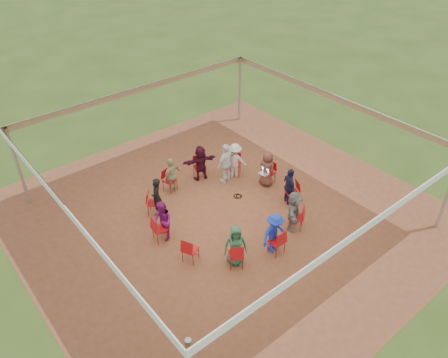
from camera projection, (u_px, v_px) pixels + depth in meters
ground at (225, 214)px, 15.12m from camera, size 80.00×80.00×0.00m
dirt_patch at (225, 214)px, 15.11m from camera, size 13.00×13.00×0.00m
tent at (225, 156)px, 13.75m from camera, size 10.33×10.33×3.00m
chair_0 at (269, 173)px, 16.34m from camera, size 0.50×0.48×0.90m
chair_1 at (235, 165)px, 16.83m from camera, size 0.61×0.61×0.90m
chair_2 at (200, 167)px, 16.69m from camera, size 0.52×0.54×0.90m
chair_3 at (170, 180)px, 15.96m from camera, size 0.53×0.54×0.90m
chair_4 at (154, 203)px, 14.89m from camera, size 0.61×0.61×0.90m
chair_5 at (160, 229)px, 13.81m from camera, size 0.49×0.48×0.90m
chair_6 at (190, 249)px, 13.06m from camera, size 0.58×0.57×0.90m
chair_7 at (236, 255)px, 12.88m from camera, size 0.59×0.60×0.90m
chair_8 at (277, 242)px, 13.33m from camera, size 0.42×0.44×0.90m
chair_9 at (297, 217)px, 14.26m from camera, size 0.59×0.60×0.90m
chair_10 at (292, 192)px, 15.39m from camera, size 0.57×0.56×0.90m
person_seated_0 at (267, 169)px, 16.12m from camera, size 0.49×0.74×1.42m
person_seated_1 at (235, 160)px, 16.58m from camera, size 0.95×0.99×1.42m
person_seated_2 at (201, 163)px, 16.44m from camera, size 1.40×0.83×1.42m
person_seated_3 at (172, 176)px, 15.76m from camera, size 0.92×0.65×1.42m
person_seated_4 at (157, 197)px, 14.74m from camera, size 0.59×0.61×1.42m
person_seated_5 at (163, 221)px, 13.71m from camera, size 0.49×0.74×1.42m
person_seated_6 at (235, 245)px, 12.82m from camera, size 0.79×0.70×1.42m
person_seated_7 at (274, 233)px, 13.25m from camera, size 0.92×0.46×1.42m
person_seated_8 at (294, 210)px, 14.14m from camera, size 1.37×1.13×1.42m
person_seated_9 at (289, 187)px, 15.21m from camera, size 0.73×0.93×1.42m
standing_person at (226, 163)px, 16.23m from camera, size 1.03×0.65×1.63m
cable_coil at (238, 196)px, 15.90m from camera, size 0.36×0.36×0.03m
laptop at (264, 171)px, 16.05m from camera, size 0.32×0.38×0.24m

